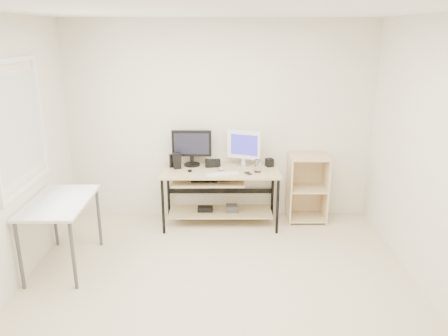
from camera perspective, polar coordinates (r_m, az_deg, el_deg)
room at (r=3.85m, az=-2.68°, el=0.48°), size 4.01×4.01×2.62m
desk at (r=5.63m, az=-0.75°, el=-2.27°), size 1.50×0.65×0.75m
side_table at (r=4.90m, az=-20.67°, el=-4.89°), size 0.60×1.00×0.75m
shelf_unit at (r=5.92m, az=10.75°, el=-2.48°), size 0.50×0.40×0.90m
black_monitor at (r=5.68m, az=-4.25°, el=2.94°), size 0.51×0.21×0.47m
white_imac at (r=5.65m, az=2.63°, el=2.96°), size 0.43×0.19×0.48m
keyboard at (r=5.37m, az=-0.17°, el=-0.79°), size 0.42×0.19×0.01m
mouse at (r=5.54m, az=-0.37°, el=-0.07°), size 0.10×0.13×0.04m
center_speaker at (r=5.67m, az=-1.48°, el=0.64°), size 0.21×0.12×0.10m
speaker_left at (r=5.62m, az=-6.16°, el=1.00°), size 0.13×0.13×0.20m
speaker_right at (r=5.71m, az=5.96°, el=0.72°), size 0.12×0.12×0.11m
audio_controller at (r=5.68m, az=-6.73°, el=0.97°), size 0.10×0.08×0.17m
volume_puck at (r=5.50m, az=-4.48°, el=-0.37°), size 0.06×0.06×0.02m
smartphone at (r=5.41m, az=3.16°, el=-0.70°), size 0.10×0.13×0.01m
coaster at (r=5.48m, az=4.38°, el=-0.52°), size 0.12×0.12×0.01m
drinking_glass at (r=5.45m, az=4.40°, el=0.30°), size 0.09×0.09×0.16m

